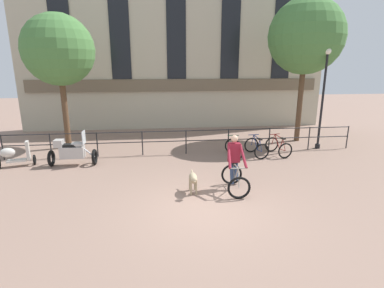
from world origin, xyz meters
name	(u,v)px	position (x,y,z in m)	size (l,w,h in m)	color
ground_plane	(205,208)	(0.00, 0.00, 0.00)	(60.00, 60.00, 0.00)	#8E7060
canal_railing	(186,138)	(0.00, 5.20, 0.71)	(15.05, 0.05, 1.05)	#232326
building_facade	(176,34)	(0.00, 10.99, 5.47)	(18.00, 0.72, 10.99)	#BCB299
cyclist_with_bike	(235,166)	(1.10, 1.15, 0.76)	(0.74, 1.20, 1.70)	black
dog	(193,179)	(-0.19, 1.01, 0.46)	(0.26, 0.95, 0.64)	tan
parked_motorcycle	(72,151)	(-4.49, 4.14, 0.56)	(1.75, 0.65, 1.35)	black
parked_bicycle_near_lamp	(234,148)	(1.97, 4.54, 0.36)	(0.78, 1.17, 0.86)	black
parked_bicycle_mid_left	(256,148)	(2.95, 4.54, 0.36)	(0.77, 1.17, 0.86)	black
parked_bicycle_mid_right	(278,147)	(3.92, 4.54, 0.36)	(0.84, 1.21, 0.86)	black
parked_scooter	(15,155)	(-6.62, 4.23, 0.46)	(1.34, 0.71, 0.96)	black
street_lamp	(323,94)	(6.17, 5.35, 2.51)	(0.28, 0.28, 4.47)	black
tree_canalside_left	(59,50)	(-5.38, 6.84, 4.37)	(3.08, 3.08, 5.93)	brown
tree_canalside_right	(306,37)	(5.86, 6.87, 5.05)	(3.54, 3.54, 6.84)	brown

